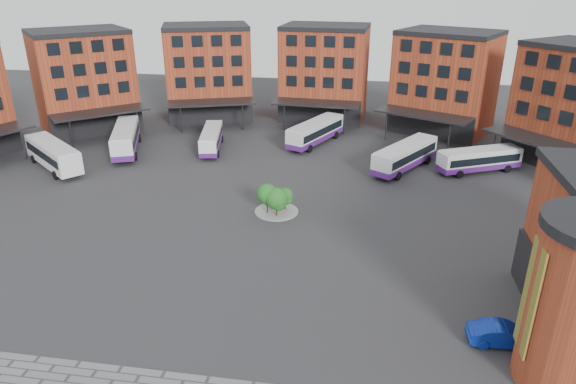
# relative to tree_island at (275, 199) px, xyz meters

# --- Properties ---
(ground) EXTENTS (160.00, 160.00, 0.00)m
(ground) POSITION_rel_tree_island_xyz_m (-1.98, -11.43, -1.73)
(ground) COLOR #28282B
(ground) RESTS_ON ground
(main_building) EXTENTS (94.14, 42.48, 14.60)m
(main_building) POSITION_rel_tree_island_xyz_m (-6.76, 26.82, 5.50)
(main_building) COLOR #973B20
(main_building) RESTS_ON ground
(tree_island) EXTENTS (4.40, 4.40, 3.21)m
(tree_island) POSITION_rel_tree_island_xyz_m (0.00, 0.00, 0.00)
(tree_island) COLOR gray
(tree_island) RESTS_ON ground
(bus_a) EXTENTS (10.73, 9.31, 3.28)m
(bus_a) POSITION_rel_tree_island_xyz_m (-28.97, 8.45, 0.22)
(bus_a) COLOR white
(bus_a) RESTS_ON ground
(bus_b) EXTENTS (6.79, 12.27, 3.40)m
(bus_b) POSITION_rel_tree_island_xyz_m (-23.07, 15.86, 0.11)
(bus_b) COLOR silver
(bus_b) RESTS_ON ground
(bus_c) EXTENTS (4.13, 10.12, 2.78)m
(bus_c) POSITION_rel_tree_island_xyz_m (-12.07, 18.37, -0.22)
(bus_c) COLOR white
(bus_c) RESTS_ON ground
(bus_d) EXTENTS (7.11, 11.43, 3.20)m
(bus_d) POSITION_rel_tree_island_xyz_m (1.50, 23.08, 0.01)
(bus_d) COLOR silver
(bus_d) RESTS_ON ground
(bus_e) EXTENTS (8.28, 10.96, 3.19)m
(bus_e) POSITION_rel_tree_island_xyz_m (13.30, 14.87, 0.00)
(bus_e) COLOR silver
(bus_e) RESTS_ON ground
(bus_f) EXTENTS (10.35, 6.55, 2.91)m
(bus_f) POSITION_rel_tree_island_xyz_m (22.03, 15.30, -0.15)
(bus_f) COLOR silver
(bus_f) RESTS_ON ground
(blue_car) EXTENTS (4.64, 1.83, 1.50)m
(blue_car) POSITION_rel_tree_island_xyz_m (18.09, -16.64, -0.98)
(blue_car) COLOR navy
(blue_car) RESTS_ON ground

